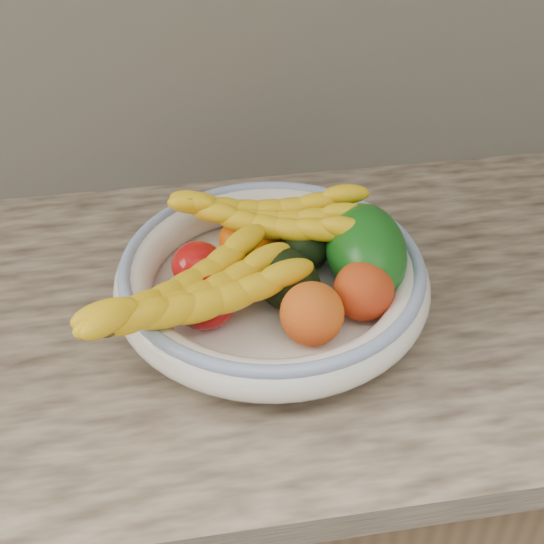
{
  "coord_description": "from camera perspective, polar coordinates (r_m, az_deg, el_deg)",
  "views": [
    {
      "loc": [
        -0.12,
        0.94,
        1.54
      ],
      "look_at": [
        0.0,
        1.66,
        0.96
      ],
      "focal_mm": 50.0,
      "sensor_mm": 36.0,
      "label": 1
    }
  ],
  "objects": [
    {
      "name": "clementine_back_left",
      "position": [
        0.99,
        -2.51,
        2.44
      ],
      "size": [
        0.07,
        0.07,
        0.05
      ],
      "primitive_type": "ellipsoid",
      "rotation": [
        0.0,
        0.0,
        0.29
      ],
      "color": "#FC6705",
      "rests_on": "fruit_bowl"
    },
    {
      "name": "avocado_right",
      "position": [
        0.97,
        2.68,
        2.28
      ],
      "size": [
        0.11,
        0.12,
        0.07
      ],
      "primitive_type": "ellipsoid",
      "rotation": [
        0.0,
        0.0,
        -0.5
      ],
      "color": "black",
      "rests_on": "fruit_bowl"
    },
    {
      "name": "fruit_bowl",
      "position": [
        0.94,
        0.0,
        -0.55
      ],
      "size": [
        0.39,
        0.39,
        0.08
      ],
      "color": "white",
      "rests_on": "kitchen_counter"
    },
    {
      "name": "clementine_back_mid",
      "position": [
        0.99,
        -0.61,
        2.38
      ],
      "size": [
        0.06,
        0.06,
        0.04
      ],
      "primitive_type": "ellipsoid",
      "rotation": [
        0.0,
        0.0,
        -0.29
      ],
      "color": "orange",
      "rests_on": "fruit_bowl"
    },
    {
      "name": "peach_right",
      "position": [
        0.9,
        6.91,
        -1.4
      ],
      "size": [
        0.08,
        0.08,
        0.07
      ],
      "primitive_type": "ellipsoid",
      "rotation": [
        0.0,
        0.0,
        0.16
      ],
      "color": "orange",
      "rests_on": "fruit_bowl"
    },
    {
      "name": "clementine_back_right",
      "position": [
        1.03,
        1.15,
        4.1
      ],
      "size": [
        0.07,
        0.07,
        0.05
      ],
      "primitive_type": "ellipsoid",
      "rotation": [
        0.0,
        0.0,
        -0.38
      ],
      "color": "#F65F05",
      "rests_on": "fruit_bowl"
    },
    {
      "name": "kitchen_counter",
      "position": [
        1.31,
        -0.19,
        -16.42
      ],
      "size": [
        2.44,
        0.66,
        1.4
      ],
      "color": "brown",
      "rests_on": "ground"
    },
    {
      "name": "avocado_center",
      "position": [
        0.91,
        0.98,
        -0.48
      ],
      "size": [
        0.11,
        0.13,
        0.07
      ],
      "primitive_type": "ellipsoid",
      "rotation": [
        0.0,
        0.0,
        0.48
      ],
      "color": "black",
      "rests_on": "fruit_bowl"
    },
    {
      "name": "green_mango",
      "position": [
        0.94,
        7.07,
        1.56
      ],
      "size": [
        0.12,
        0.15,
        0.13
      ],
      "primitive_type": "ellipsoid",
      "rotation": [
        0.0,
        0.31,
        -0.0
      ],
      "color": "#0F5210",
      "rests_on": "fruit_bowl"
    },
    {
      "name": "banana_bunch_back",
      "position": [
        0.97,
        -0.3,
        3.85
      ],
      "size": [
        0.29,
        0.17,
        0.08
      ],
      "primitive_type": null,
      "rotation": [
        0.0,
        0.0,
        -0.27
      ],
      "color": "yellow",
      "rests_on": "fruit_bowl"
    },
    {
      "name": "tomato_left",
      "position": [
        0.94,
        -5.61,
        0.51
      ],
      "size": [
        0.08,
        0.08,
        0.06
      ],
      "primitive_type": "ellipsoid",
      "rotation": [
        0.0,
        0.0,
        -0.31
      ],
      "color": "#B30E0D",
      "rests_on": "fruit_bowl"
    },
    {
      "name": "banana_bunch_front",
      "position": [
        0.86,
        -6.04,
        -2.12
      ],
      "size": [
        0.32,
        0.25,
        0.08
      ],
      "primitive_type": null,
      "rotation": [
        0.0,
        0.0,
        0.51
      ],
      "color": "yellow",
      "rests_on": "fruit_bowl"
    },
    {
      "name": "peach_front",
      "position": [
        0.86,
        3.03,
        -3.15
      ],
      "size": [
        0.1,
        0.1,
        0.07
      ],
      "primitive_type": "ellipsoid",
      "rotation": [
        0.0,
        0.0,
        -0.41
      ],
      "color": "orange",
      "rests_on": "fruit_bowl"
    },
    {
      "name": "tomato_near_left",
      "position": [
        0.89,
        -5.07,
        -2.13
      ],
      "size": [
        0.08,
        0.08,
        0.07
      ],
      "primitive_type": "ellipsoid",
      "rotation": [
        0.0,
        0.0,
        0.14
      ],
      "color": "#AB0608",
      "rests_on": "fruit_bowl"
    }
  ]
}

